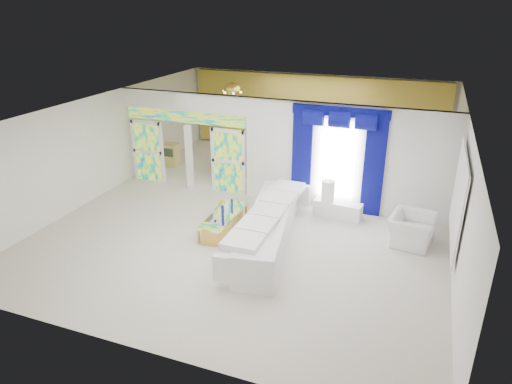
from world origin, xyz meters
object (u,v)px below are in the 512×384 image
at_px(armchair, 411,229).
at_px(grand_piano, 249,153).
at_px(coffee_table, 224,223).
at_px(console_table, 338,209).
at_px(white_sofa, 269,229).

distance_m(armchair, grand_piano, 6.89).
relative_size(coffee_table, console_table, 1.41).
bearing_deg(console_table, armchair, -23.24).
bearing_deg(white_sofa, console_table, 49.63).
bearing_deg(console_table, grand_piano, 141.82).
height_order(white_sofa, coffee_table, white_sofa).
xyz_separation_m(console_table, grand_piano, (-3.78, 2.97, 0.29)).
relative_size(coffee_table, armchair, 1.65).
bearing_deg(white_sofa, grand_piano, 106.50).
bearing_deg(coffee_table, armchair, 12.20).
distance_m(coffee_table, grand_piano, 4.95).
height_order(armchair, grand_piano, grand_piano).
xyz_separation_m(coffee_table, console_table, (2.61, 1.83, 0.01)).
xyz_separation_m(armchair, grand_piano, (-5.74, 3.81, 0.15)).
bearing_deg(coffee_table, console_table, 35.05).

